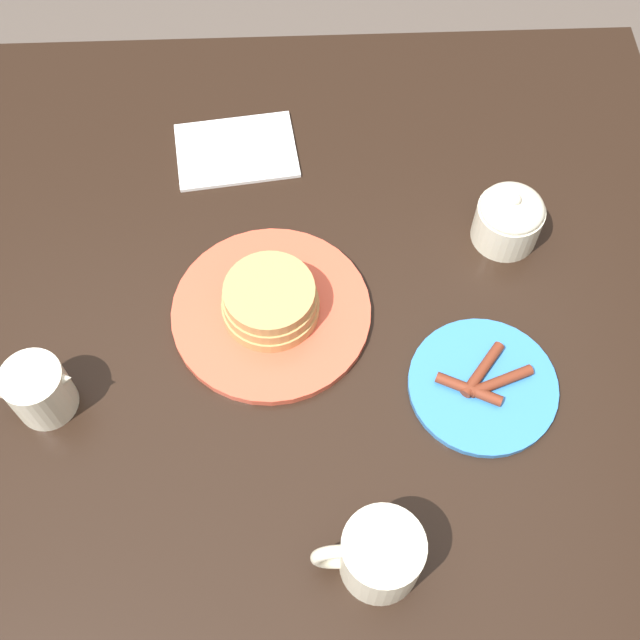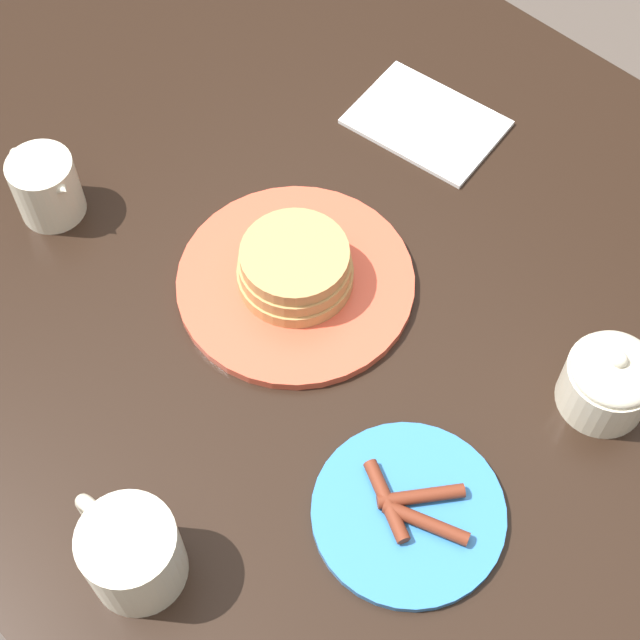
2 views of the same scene
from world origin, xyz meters
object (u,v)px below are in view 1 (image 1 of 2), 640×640
object	(u,v)px
pancake_plate	(271,306)
sugar_bowl	(509,218)
coffee_mug	(378,555)
creamer_pitcher	(39,389)
napkin	(236,151)
side_plate_bacon	(483,385)

from	to	relation	value
pancake_plate	sugar_bowl	size ratio (longest dim) A/B	2.87
coffee_mug	creamer_pitcher	size ratio (longest dim) A/B	1.09
creamer_pitcher	sugar_bowl	distance (m)	0.66
coffee_mug	sugar_bowl	xyz separation A→B (m)	(-0.21, -0.45, -0.00)
sugar_bowl	napkin	world-z (taller)	sugar_bowl
side_plate_bacon	coffee_mug	world-z (taller)	coffee_mug
side_plate_bacon	sugar_bowl	xyz separation A→B (m)	(-0.06, -0.23, 0.04)
side_plate_bacon	napkin	distance (m)	0.52
coffee_mug	creamer_pitcher	world-z (taller)	same
pancake_plate	napkin	world-z (taller)	pancake_plate
coffee_mug	napkin	bearing A→B (deg)	-74.91
creamer_pitcher	napkin	bearing A→B (deg)	-119.67
creamer_pitcher	napkin	xyz separation A→B (m)	(-0.23, -0.41, -0.04)
coffee_mug	sugar_bowl	distance (m)	0.50
pancake_plate	creamer_pitcher	bearing A→B (deg)	22.88
pancake_plate	creamer_pitcher	size ratio (longest dim) A/B	2.36
side_plate_bacon	sugar_bowl	size ratio (longest dim) A/B	2.05
side_plate_bacon	creamer_pitcher	world-z (taller)	creamer_pitcher
side_plate_bacon	creamer_pitcher	bearing A→B (deg)	0.17
coffee_mug	creamer_pitcher	xyz separation A→B (m)	(0.40, -0.22, -0.00)
creamer_pitcher	coffee_mug	bearing A→B (deg)	151.62
pancake_plate	coffee_mug	bearing A→B (deg)	109.21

